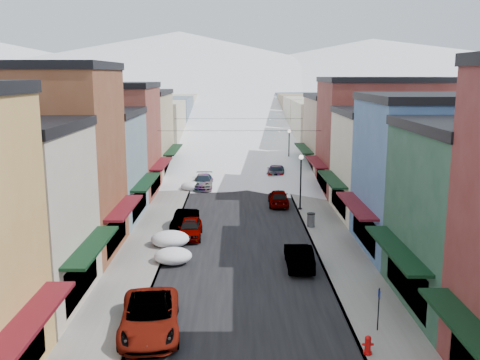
{
  "coord_description": "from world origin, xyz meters",
  "views": [
    {
      "loc": [
        -0.31,
        -13.35,
        11.69
      ],
      "look_at": [
        0.0,
        31.83,
        2.79
      ],
      "focal_mm": 40.0,
      "sensor_mm": 36.0,
      "label": 1
    }
  ],
  "objects_px": {
    "car_white_suv": "(150,316)",
    "fire_hydrant": "(368,345)",
    "car_silver_sedan": "(190,228)",
    "trash_can": "(311,220)",
    "car_dark_hatch": "(185,220)",
    "streetlamp_near": "(301,175)",
    "car_green_sedan": "(299,256)"
  },
  "relations": [
    {
      "from": "car_white_suv",
      "to": "car_green_sedan",
      "type": "xyz_separation_m",
      "value": [
        7.84,
        8.5,
        -0.07
      ]
    },
    {
      "from": "car_silver_sedan",
      "to": "car_green_sedan",
      "type": "bearing_deg",
      "value": -41.82
    },
    {
      "from": "fire_hydrant",
      "to": "trash_can",
      "type": "relative_size",
      "value": 0.76
    },
    {
      "from": "car_silver_sedan",
      "to": "car_dark_hatch",
      "type": "bearing_deg",
      "value": 104.14
    },
    {
      "from": "fire_hydrant",
      "to": "trash_can",
      "type": "xyz_separation_m",
      "value": [
        0.24,
        19.2,
        0.17
      ]
    },
    {
      "from": "car_white_suv",
      "to": "fire_hydrant",
      "type": "height_order",
      "value": "car_white_suv"
    },
    {
      "from": "car_silver_sedan",
      "to": "car_green_sedan",
      "type": "xyz_separation_m",
      "value": [
        7.23,
        -6.23,
        0.02
      ]
    },
    {
      "from": "car_white_suv",
      "to": "trash_can",
      "type": "relative_size",
      "value": 5.33
    },
    {
      "from": "car_dark_hatch",
      "to": "streetlamp_near",
      "type": "height_order",
      "value": "streetlamp_near"
    },
    {
      "from": "fire_hydrant",
      "to": "streetlamp_near",
      "type": "relative_size",
      "value": 0.17
    },
    {
      "from": "car_white_suv",
      "to": "streetlamp_near",
      "type": "height_order",
      "value": "streetlamp_near"
    },
    {
      "from": "trash_can",
      "to": "streetlamp_near",
      "type": "bearing_deg",
      "value": 91.92
    },
    {
      "from": "streetlamp_near",
      "to": "car_green_sedan",
      "type": "bearing_deg",
      "value": -97.02
    },
    {
      "from": "car_silver_sedan",
      "to": "trash_can",
      "type": "bearing_deg",
      "value": 12.66
    },
    {
      "from": "car_silver_sedan",
      "to": "car_dark_hatch",
      "type": "height_order",
      "value": "car_silver_sedan"
    },
    {
      "from": "car_dark_hatch",
      "to": "trash_can",
      "type": "distance_m",
      "value": 9.75
    },
    {
      "from": "car_silver_sedan",
      "to": "trash_can",
      "type": "xyz_separation_m",
      "value": [
        9.14,
        2.23,
        -0.01
      ]
    },
    {
      "from": "car_white_suv",
      "to": "car_green_sedan",
      "type": "height_order",
      "value": "car_white_suv"
    },
    {
      "from": "fire_hydrant",
      "to": "car_white_suv",
      "type": "bearing_deg",
      "value": 166.75
    },
    {
      "from": "fire_hydrant",
      "to": "trash_can",
      "type": "height_order",
      "value": "trash_can"
    },
    {
      "from": "car_white_suv",
      "to": "car_green_sedan",
      "type": "distance_m",
      "value": 11.56
    },
    {
      "from": "fire_hydrant",
      "to": "car_green_sedan",
      "type": "bearing_deg",
      "value": 98.81
    },
    {
      "from": "car_dark_hatch",
      "to": "fire_hydrant",
      "type": "height_order",
      "value": "car_dark_hatch"
    },
    {
      "from": "car_silver_sedan",
      "to": "fire_hydrant",
      "type": "xyz_separation_m",
      "value": [
        8.9,
        -16.97,
        -0.18
      ]
    },
    {
      "from": "car_dark_hatch",
      "to": "streetlamp_near",
      "type": "distance_m",
      "value": 11.3
    },
    {
      "from": "fire_hydrant",
      "to": "trash_can",
      "type": "bearing_deg",
      "value": 89.28
    },
    {
      "from": "trash_can",
      "to": "streetlamp_near",
      "type": "height_order",
      "value": "streetlamp_near"
    },
    {
      "from": "car_white_suv",
      "to": "fire_hydrant",
      "type": "bearing_deg",
      "value": -19.85
    },
    {
      "from": "car_silver_sedan",
      "to": "car_dark_hatch",
      "type": "distance_m",
      "value": 2.33
    },
    {
      "from": "car_dark_hatch",
      "to": "fire_hydrant",
      "type": "relative_size",
      "value": 5.15
    },
    {
      "from": "car_white_suv",
      "to": "fire_hydrant",
      "type": "distance_m",
      "value": 9.77
    },
    {
      "from": "car_silver_sedan",
      "to": "fire_hydrant",
      "type": "height_order",
      "value": "car_silver_sedan"
    }
  ]
}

